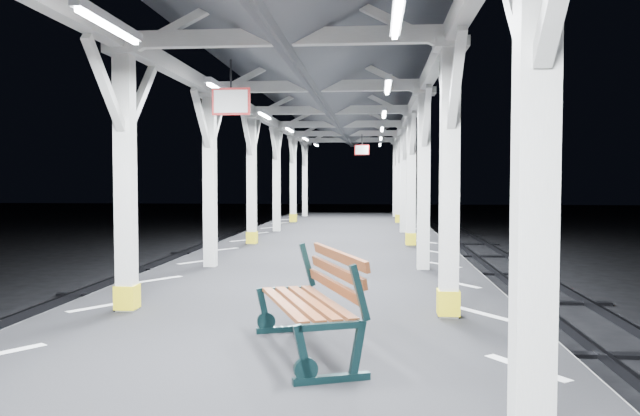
# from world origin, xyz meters

# --- Properties ---
(platform) EXTENTS (6.00, 50.00, 1.00)m
(platform) POSITION_xyz_m (0.00, 0.00, 0.50)
(platform) COLOR black
(platform) RESTS_ON ground
(hazard_stripes_right) EXTENTS (1.00, 48.00, 0.01)m
(hazard_stripes_right) POSITION_xyz_m (2.45, 0.00, 1.00)
(hazard_stripes_right) COLOR silver
(hazard_stripes_right) RESTS_ON platform
(bench_mid) EXTENTS (1.25, 1.93, 0.98)m
(bench_mid) POSITION_xyz_m (0.56, 0.31, 1.52)
(bench_mid) COLOR black
(bench_mid) RESTS_ON platform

